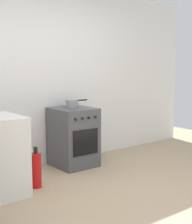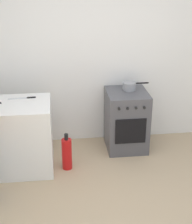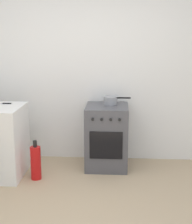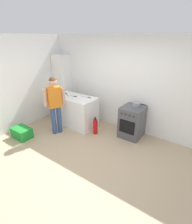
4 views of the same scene
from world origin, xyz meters
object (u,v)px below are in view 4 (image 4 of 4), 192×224
at_px(oven_left, 132,122).
at_px(pot, 137,105).
at_px(larder_cabinet, 63,85).
at_px(recycling_crate_lower, 22,133).
at_px(knife_utility, 73,96).
at_px(knife_bread, 86,97).
at_px(fire_extinguisher, 95,127).
at_px(knife_paring, 64,97).
at_px(person, 55,101).
at_px(knife_carving, 67,95).

height_order(oven_left, pot, pot).
height_order(oven_left, larder_cabinet, larder_cabinet).
distance_m(pot, recycling_crate_lower, 3.15).
xyz_separation_m(knife_utility, knife_bread, (0.36, 0.16, -0.00)).
bearing_deg(knife_bread, fire_extinguisher, -27.80).
bearing_deg(recycling_crate_lower, pot, 38.17).
distance_m(pot, knife_utility, 1.85).
distance_m(knife_utility, larder_cabinet, 1.01).
bearing_deg(larder_cabinet, oven_left, -2.21).
distance_m(oven_left, knife_paring, 2.05).
bearing_deg(knife_paring, oven_left, 16.80).
height_order(knife_bread, recycling_crate_lower, knife_bread).
xyz_separation_m(pot, person, (-1.82, -1.14, 0.04)).
bearing_deg(recycling_crate_lower, person, 52.11).
distance_m(oven_left, knife_carving, 2.10).
distance_m(person, fire_extinguisher, 1.30).
xyz_separation_m(pot, fire_extinguisher, (-0.91, -0.56, -0.69)).
bearing_deg(pot, knife_bread, -168.64).
relative_size(knife_carving, knife_utility, 1.20).
xyz_separation_m(oven_left, recycling_crate_lower, (-2.36, -1.80, -0.29)).
bearing_deg(knife_bread, recycling_crate_lower, -121.14).
height_order(fire_extinguisher, larder_cabinet, larder_cabinet).
xyz_separation_m(knife_carving, knife_utility, (0.26, 0.00, 0.00)).
height_order(knife_carving, fire_extinguisher, knife_carving).
bearing_deg(pot, person, -147.89).
xyz_separation_m(oven_left, knife_carving, (-2.02, -0.36, 0.48)).
relative_size(fire_extinguisher, recycling_crate_lower, 0.96).
bearing_deg(pot, knife_carving, -167.76).
xyz_separation_m(knife_carving, fire_extinguisher, (1.15, -0.12, -0.69)).
xyz_separation_m(knife_carving, knife_bread, (0.63, 0.16, -0.00)).
bearing_deg(fire_extinguisher, recycling_crate_lower, -138.32).
bearing_deg(larder_cabinet, fire_extinguisher, -18.05).
xyz_separation_m(oven_left, knife_bread, (-1.39, -0.20, 0.48)).
height_order(knife_utility, fire_extinguisher, knife_utility).
height_order(pot, person, person).
bearing_deg(knife_paring, pot, 18.72).
bearing_deg(knife_utility, person, -92.12).
distance_m(knife_paring, knife_utility, 0.27).
bearing_deg(larder_cabinet, knife_bread, -13.62).
height_order(oven_left, fire_extinguisher, oven_left).
bearing_deg(pot, larder_cabinet, 179.65).
height_order(recycling_crate_lower, larder_cabinet, larder_cabinet).
distance_m(knife_carving, fire_extinguisher, 1.34).
bearing_deg(knife_carving, recycling_crate_lower, -103.31).
distance_m(oven_left, pot, 0.49).
xyz_separation_m(person, fire_extinguisher, (0.91, 0.58, -0.73)).
bearing_deg(knife_bread, oven_left, 8.30).
bearing_deg(person, larder_cabinet, 126.86).
relative_size(recycling_crate_lower, larder_cabinet, 0.26).
distance_m(knife_paring, fire_extinguisher, 1.25).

